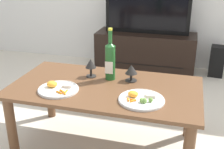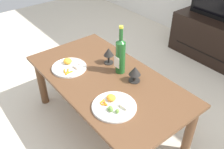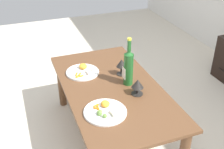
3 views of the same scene
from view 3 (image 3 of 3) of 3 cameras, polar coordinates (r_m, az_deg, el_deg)
The scene contains 7 objects.
ground_plane at distance 2.52m, azimuth -0.02°, elevation -12.21°, with size 6.40×6.40×0.00m, color beige.
dining_table at distance 2.26m, azimuth -0.02°, elevation -4.27°, with size 1.35×0.72×0.51m.
wine_bottle at distance 2.18m, azimuth 3.35°, elevation 1.61°, with size 0.07×0.08×0.39m.
goblet_left at distance 2.33m, azimuth 1.92°, elevation 2.12°, with size 0.08×0.08×0.14m.
goblet_right at distance 2.09m, azimuth 5.17°, elevation -2.04°, with size 0.09×0.09×0.13m.
dinner_plate_left at distance 2.41m, azimuth -5.91°, elevation 0.62°, with size 0.28×0.28×0.05m.
dinner_plate_right at distance 1.94m, azimuth -1.39°, elevation -7.40°, with size 0.30×0.30×0.05m.
Camera 3 is at (1.74, -0.65, 1.70)m, focal length 45.41 mm.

